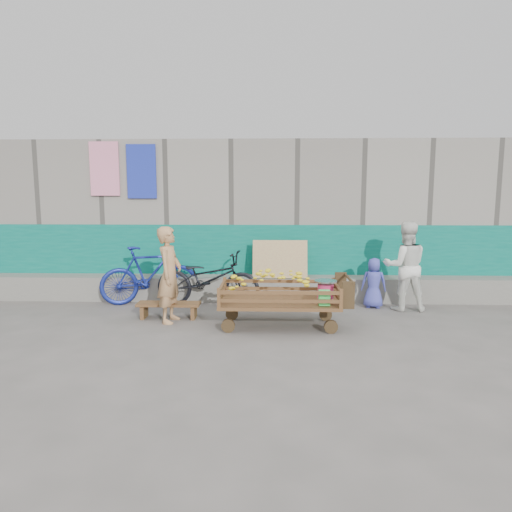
{
  "coord_description": "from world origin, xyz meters",
  "views": [
    {
      "loc": [
        0.13,
        -6.04,
        2.02
      ],
      "look_at": [
        -0.11,
        1.2,
        1.0
      ],
      "focal_mm": 32.0,
      "sensor_mm": 36.0,
      "label": 1
    }
  ],
  "objects_px": {
    "bench": "(169,307)",
    "bicycle_dark": "(208,279)",
    "child": "(374,283)",
    "vendor_man": "(170,275)",
    "banana_cart": "(277,290)",
    "woman": "(405,266)",
    "bicycle_blue": "(150,275)"
  },
  "relations": [
    {
      "from": "banana_cart",
      "to": "woman",
      "type": "relative_size",
      "value": 1.28
    },
    {
      "from": "bench",
      "to": "banana_cart",
      "type": "bearing_deg",
      "value": -13.13
    },
    {
      "from": "banana_cart",
      "to": "bicycle_blue",
      "type": "height_order",
      "value": "bicycle_blue"
    },
    {
      "from": "bench",
      "to": "bicycle_blue",
      "type": "distance_m",
      "value": 1.19
    },
    {
      "from": "vendor_man",
      "to": "woman",
      "type": "xyz_separation_m",
      "value": [
        3.86,
        0.85,
        0.01
      ]
    },
    {
      "from": "bench",
      "to": "bicycle_dark",
      "type": "bearing_deg",
      "value": 56.11
    },
    {
      "from": "banana_cart",
      "to": "bench",
      "type": "height_order",
      "value": "banana_cart"
    },
    {
      "from": "child",
      "to": "bicycle_dark",
      "type": "distance_m",
      "value": 2.92
    },
    {
      "from": "bench",
      "to": "child",
      "type": "relative_size",
      "value": 1.14
    },
    {
      "from": "vendor_man",
      "to": "bicycle_blue",
      "type": "height_order",
      "value": "vendor_man"
    },
    {
      "from": "banana_cart",
      "to": "bicycle_dark",
      "type": "xyz_separation_m",
      "value": [
        -1.21,
        1.19,
        -0.07
      ]
    },
    {
      "from": "banana_cart",
      "to": "child",
      "type": "distance_m",
      "value": 2.09
    },
    {
      "from": "woman",
      "to": "child",
      "type": "distance_m",
      "value": 0.6
    },
    {
      "from": "bench",
      "to": "woman",
      "type": "height_order",
      "value": "woman"
    },
    {
      "from": "child",
      "to": "vendor_man",
      "type": "bearing_deg",
      "value": 27.62
    },
    {
      "from": "banana_cart",
      "to": "bicycle_dark",
      "type": "bearing_deg",
      "value": 135.42
    },
    {
      "from": "bench",
      "to": "bicycle_dark",
      "type": "relative_size",
      "value": 0.54
    },
    {
      "from": "banana_cart",
      "to": "woman",
      "type": "bearing_deg",
      "value": 25.64
    },
    {
      "from": "child",
      "to": "bicycle_blue",
      "type": "distance_m",
      "value": 4.01
    },
    {
      "from": "woman",
      "to": "child",
      "type": "relative_size",
      "value": 1.73
    },
    {
      "from": "bench",
      "to": "vendor_man",
      "type": "distance_m",
      "value": 0.6
    },
    {
      "from": "woman",
      "to": "bicycle_blue",
      "type": "xyz_separation_m",
      "value": [
        -4.5,
        0.33,
        -0.24
      ]
    },
    {
      "from": "woman",
      "to": "bicycle_blue",
      "type": "relative_size",
      "value": 0.87
    },
    {
      "from": "child",
      "to": "banana_cart",
      "type": "bearing_deg",
      "value": 46.15
    },
    {
      "from": "banana_cart",
      "to": "vendor_man",
      "type": "height_order",
      "value": "vendor_man"
    },
    {
      "from": "vendor_man",
      "to": "bicycle_dark",
      "type": "xyz_separation_m",
      "value": [
        0.46,
        0.99,
        -0.26
      ]
    },
    {
      "from": "vendor_man",
      "to": "woman",
      "type": "distance_m",
      "value": 3.96
    },
    {
      "from": "woman",
      "to": "child",
      "type": "bearing_deg",
      "value": -13.63
    },
    {
      "from": "bench",
      "to": "vendor_man",
      "type": "height_order",
      "value": "vendor_man"
    },
    {
      "from": "vendor_man",
      "to": "bicycle_dark",
      "type": "relative_size",
      "value": 0.8
    },
    {
      "from": "woman",
      "to": "bicycle_blue",
      "type": "bearing_deg",
      "value": -2.76
    },
    {
      "from": "banana_cart",
      "to": "bicycle_dark",
      "type": "relative_size",
      "value": 1.04
    }
  ]
}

